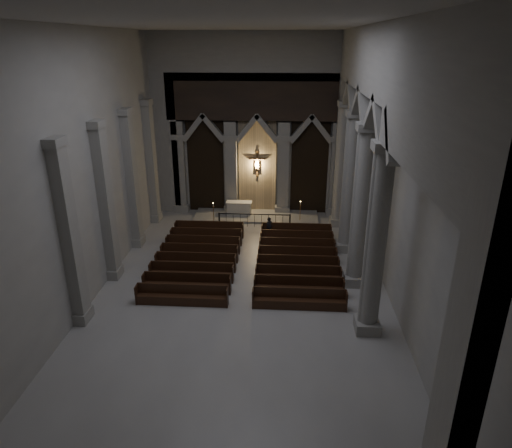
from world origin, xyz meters
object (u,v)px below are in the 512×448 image
at_px(altar, 239,208).
at_px(pews, 247,261).
at_px(candle_stand_right, 300,216).
at_px(candle_stand_left, 214,219).
at_px(worshipper, 269,227).
at_px(altar_rail, 254,218).

relative_size(altar, pews, 0.18).
relative_size(candle_stand_right, pews, 0.16).
relative_size(candle_stand_left, worshipper, 1.19).
height_order(altar_rail, candle_stand_right, candle_stand_right).
distance_m(candle_stand_right, pews, 7.38).
distance_m(altar, altar_rail, 2.28).
distance_m(altar_rail, candle_stand_right, 3.18).
bearing_deg(altar_rail, candle_stand_right, 18.88).
height_order(candle_stand_right, pews, candle_stand_right).
bearing_deg(candle_stand_right, worshipper, -126.58).
xyz_separation_m(altar, altar_rail, (1.19, -1.94, 0.01)).
height_order(candle_stand_right, worshipper, candle_stand_right).
xyz_separation_m(altar, candle_stand_right, (4.20, -0.91, -0.20)).
relative_size(candle_stand_right, worshipper, 1.16).
bearing_deg(altar_rail, candle_stand_left, 174.82).
xyz_separation_m(altar, pews, (1.19, -7.65, -0.29)).
distance_m(altar_rail, worshipper, 1.92).
relative_size(altar, worshipper, 1.37).
height_order(candle_stand_left, worshipper, candle_stand_left).
bearing_deg(altar_rail, worshipper, -57.02).
distance_m(pews, worshipper, 4.25).
distance_m(altar_rail, candle_stand_left, 2.74).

